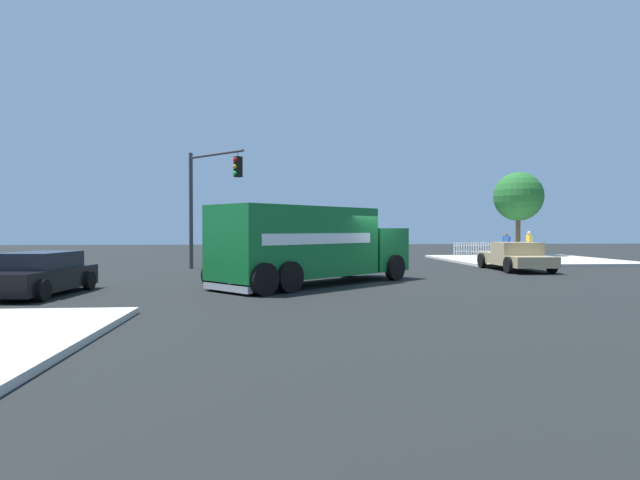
{
  "coord_description": "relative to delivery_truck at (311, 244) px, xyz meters",
  "views": [
    {
      "loc": [
        3.72,
        19.89,
        2.01
      ],
      "look_at": [
        2.08,
        0.22,
        1.61
      ],
      "focal_mm": 29.54,
      "sensor_mm": 36.0,
      "label": 1
    }
  ],
  "objects": [
    {
      "name": "ground_plane",
      "position": [
        -2.46,
        -0.94,
        -1.47
      ],
      "size": [
        100.0,
        100.0,
        0.0
      ],
      "primitive_type": "plane",
      "color": "black"
    },
    {
      "name": "pickup_tan",
      "position": [
        -10.35,
        -5.73,
        -0.74
      ],
      "size": [
        2.41,
        5.27,
        1.38
      ],
      "color": "tan",
      "rests_on": "ground"
    },
    {
      "name": "sedan_black",
      "position": [
        8.49,
        2.29,
        -0.84
      ],
      "size": [
        2.37,
        4.46,
        1.31
      ],
      "color": "black",
      "rests_on": "ground"
    },
    {
      "name": "pedestrian_near_corner",
      "position": [
        -14.19,
        -15.22,
        -0.41
      ],
      "size": [
        0.45,
        0.38,
        1.61
      ],
      "color": "navy",
      "rests_on": "sidewalk_corner_near"
    },
    {
      "name": "sidewalk_corner_near",
      "position": [
        -14.6,
        -13.07,
        -1.4
      ],
      "size": [
        10.26,
        10.26,
        0.14
      ],
      "primitive_type": "cube",
      "color": "beige",
      "rests_on": "ground"
    },
    {
      "name": "delivery_truck",
      "position": [
        0.0,
        0.0,
        0.0
      ],
      "size": [
        7.85,
        7.35,
        2.79
      ],
      "color": "#146B2D",
      "rests_on": "ground"
    },
    {
      "name": "picket_fence_run",
      "position": [
        -14.6,
        -17.96,
        -0.85
      ],
      "size": [
        6.22,
        0.05,
        0.95
      ],
      "color": "silver",
      "rests_on": "sidewalk_corner_near"
    },
    {
      "name": "pedestrian_crossing",
      "position": [
        -15.35,
        -14.37,
        -0.33
      ],
      "size": [
        0.31,
        0.51,
        1.74
      ],
      "color": "gray",
      "rests_on": "sidewalk_corner_near"
    },
    {
      "name": "traffic_light_primary",
      "position": [
        4.69,
        -7.38,
        2.4
      ],
      "size": [
        2.95,
        2.91,
        5.89
      ],
      "color": "#38383D",
      "rests_on": "ground"
    },
    {
      "name": "shade_tree_near",
      "position": [
        -16.06,
        -17.45,
        2.88
      ],
      "size": [
        3.49,
        3.49,
        5.96
      ],
      "color": "brown",
      "rests_on": "sidewalk_corner_near"
    }
  ]
}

